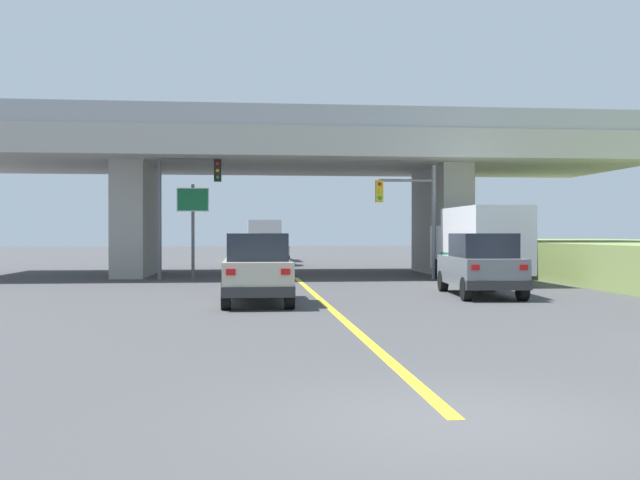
{
  "coord_description": "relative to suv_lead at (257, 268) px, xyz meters",
  "views": [
    {
      "loc": [
        -2.27,
        -7.72,
        2.03
      ],
      "look_at": [
        0.78,
        22.31,
        1.75
      ],
      "focal_mm": 41.19,
      "sensor_mm": 36.0,
      "label": 1
    }
  ],
  "objects": [
    {
      "name": "traffic_signal_nearside",
      "position": [
        7.02,
        10.54,
        2.15
      ],
      "size": [
        2.69,
        0.36,
        5.02
      ],
      "color": "slate",
      "rests_on": "ground"
    },
    {
      "name": "overpass_bridge",
      "position": [
        1.95,
        14.94,
        4.35
      ],
      "size": [
        33.63,
        10.91,
        7.45
      ],
      "color": "#A8A59E",
      "rests_on": "ground"
    },
    {
      "name": "suv_crossing",
      "position": [
        7.21,
        1.8,
        0.0
      ],
      "size": [
        2.29,
        4.95,
        2.02
      ],
      "rotation": [
        0.0,
        0.0,
        -0.08
      ],
      "color": "slate",
      "rests_on": "ground"
    },
    {
      "name": "ground",
      "position": [
        1.95,
        14.94,
        -1.01
      ],
      "size": [
        160.0,
        160.0,
        0.0
      ],
      "primitive_type": "plane",
      "color": "#424244"
    },
    {
      "name": "traffic_signal_farside",
      "position": [
        -3.18,
        11.3,
        2.71
      ],
      "size": [
        2.77,
        0.36,
        5.85
      ],
      "color": "#56595E",
      "rests_on": "ground"
    },
    {
      "name": "sedan_oncoming",
      "position": [
        1.39,
        25.27,
        -0.0
      ],
      "size": [
        1.94,
        4.34,
        2.02
      ],
      "color": "silver",
      "rests_on": "ground"
    },
    {
      "name": "highway_sign",
      "position": [
        -2.66,
        11.86,
        2.03
      ],
      "size": [
        1.42,
        0.17,
        4.2
      ],
      "color": "#56595E",
      "rests_on": "ground"
    },
    {
      "name": "semi_truck_distant",
      "position": [
        1.01,
        33.34,
        0.56
      ],
      "size": [
        2.33,
        7.57,
        2.95
      ],
      "color": "red",
      "rests_on": "ground"
    },
    {
      "name": "lane_divider_stripe",
      "position": [
        1.95,
        -0.66,
        -1.01
      ],
      "size": [
        0.2,
        25.53,
        0.01
      ],
      "primitive_type": "cube",
      "color": "yellow",
      "rests_on": "ground"
    },
    {
      "name": "box_truck",
      "position": [
        9.16,
        7.89,
        0.6
      ],
      "size": [
        2.33,
        6.85,
        3.06
      ],
      "color": "silver",
      "rests_on": "ground"
    },
    {
      "name": "suv_lead",
      "position": [
        0.0,
        0.0,
        0.0
      ],
      "size": [
        1.94,
        4.73,
        2.02
      ],
      "color": "#B7B29E",
      "rests_on": "ground"
    }
  ]
}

